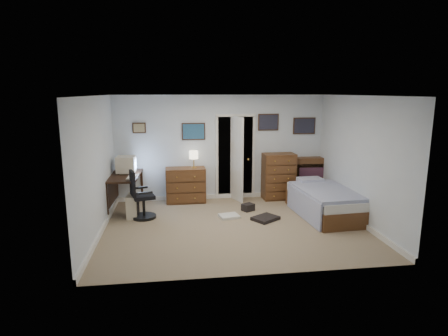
# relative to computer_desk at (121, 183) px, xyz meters

# --- Properties ---
(floor) EXTENTS (5.00, 4.00, 0.02)m
(floor) POSITION_rel_computer_desk_xyz_m (2.29, -1.39, -0.62)
(floor) COLOR tan
(floor) RESTS_ON ground
(computer_desk) EXTENTS (0.69, 1.39, 0.79)m
(computer_desk) POSITION_rel_computer_desk_xyz_m (0.00, 0.00, 0.00)
(computer_desk) COLOR black
(computer_desk) RESTS_ON floor
(crt_monitor) EXTENTS (0.43, 0.40, 0.38)m
(crt_monitor) POSITION_rel_computer_desk_xyz_m (0.12, 0.15, 0.38)
(crt_monitor) COLOR beige
(crt_monitor) RESTS_ON computer_desk
(keyboard) EXTENTS (0.18, 0.43, 0.03)m
(keyboard) POSITION_rel_computer_desk_xyz_m (0.27, -0.35, 0.19)
(keyboard) COLOR beige
(keyboard) RESTS_ON computer_desk
(pc_tower) EXTENTS (0.24, 0.45, 0.47)m
(pc_tower) POSITION_rel_computer_desk_xyz_m (0.30, -0.55, -0.37)
(pc_tower) COLOR beige
(pc_tower) RESTS_ON floor
(office_chair) EXTENTS (0.61, 0.61, 1.01)m
(office_chair) POSITION_rel_computer_desk_xyz_m (0.48, -0.68, -0.22)
(office_chair) COLOR black
(office_chair) RESTS_ON floor
(media_stack) EXTENTS (0.17, 0.17, 0.83)m
(media_stack) POSITION_rel_computer_desk_xyz_m (-0.03, 0.86, -0.19)
(media_stack) COLOR maroon
(media_stack) RESTS_ON floor
(low_dresser) EXTENTS (0.93, 0.47, 0.82)m
(low_dresser) POSITION_rel_computer_desk_xyz_m (1.43, 0.39, -0.20)
(low_dresser) COLOR #56351B
(low_dresser) RESTS_ON floor
(table_lamp) EXTENTS (0.21, 0.21, 0.40)m
(table_lamp) POSITION_rel_computer_desk_xyz_m (1.63, 0.39, 0.51)
(table_lamp) COLOR gold
(table_lamp) RESTS_ON low_dresser
(doorway) EXTENTS (0.96, 1.12, 2.05)m
(doorway) POSITION_rel_computer_desk_xyz_m (2.64, 0.89, 0.40)
(doorway) COLOR black
(doorway) RESTS_ON floor
(tall_dresser) EXTENTS (0.77, 0.47, 1.12)m
(tall_dresser) POSITION_rel_computer_desk_xyz_m (3.67, 0.36, -0.05)
(tall_dresser) COLOR #56351B
(tall_dresser) RESTS_ON floor
(headboard_bookcase) EXTENTS (1.11, 0.34, 0.98)m
(headboard_bookcase) POSITION_rel_computer_desk_xyz_m (4.64, 0.48, -0.09)
(headboard_bookcase) COLOR #56351B
(headboard_bookcase) RESTS_ON floor
(bed) EXTENTS (1.16, 2.01, 0.64)m
(bed) POSITION_rel_computer_desk_xyz_m (4.28, -0.97, -0.30)
(bed) COLOR #56351B
(bed) RESTS_ON floor
(wall_posters) EXTENTS (4.38, 0.04, 0.60)m
(wall_posters) POSITION_rel_computer_desk_xyz_m (2.86, 0.59, 1.14)
(wall_posters) COLOR #331E11
(wall_posters) RESTS_ON floor
(floor_clutter) EXTENTS (1.25, 1.09, 0.15)m
(floor_clutter) POSITION_rel_computer_desk_xyz_m (2.74, -0.87, -0.56)
(floor_clutter) COLOR silver
(floor_clutter) RESTS_ON floor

